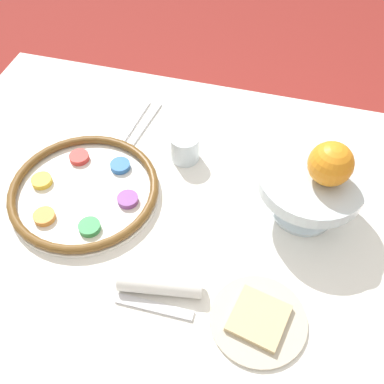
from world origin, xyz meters
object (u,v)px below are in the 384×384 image
napkin_roll (160,284)px  cup_near (185,148)px  seder_plate (84,190)px  fruit_stand (311,184)px  orange_fruit (331,164)px  bread_plate (258,320)px

napkin_roll → cup_near: (-0.05, 0.36, 0.01)m
seder_plate → fruit_stand: size_ratio=1.54×
fruit_stand → napkin_roll: (-0.25, -0.27, -0.08)m
napkin_roll → cup_near: bearing=98.0°
seder_plate → napkin_roll: napkin_roll is taller
seder_plate → napkin_roll: size_ratio=2.03×
orange_fruit → napkin_roll: 0.41m
napkin_roll → cup_near: 0.36m
bread_plate → fruit_stand: bearing=79.6°
seder_plate → bread_plate: bearing=-24.4°
orange_fruit → bread_plate: 0.33m
fruit_stand → bread_plate: (-0.05, -0.28, -0.09)m
seder_plate → cup_near: size_ratio=4.90×
seder_plate → napkin_roll: 0.30m
seder_plate → orange_fruit: (0.52, 0.08, 0.15)m
fruit_stand → napkin_roll: 0.37m
orange_fruit → napkin_roll: orange_fruit is taller
bread_plate → cup_near: bearing=123.6°
fruit_stand → cup_near: fruit_stand is taller
fruit_stand → napkin_roll: size_ratio=1.32×
orange_fruit → napkin_roll: (-0.27, -0.26, -0.15)m
seder_plate → orange_fruit: orange_fruit is taller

